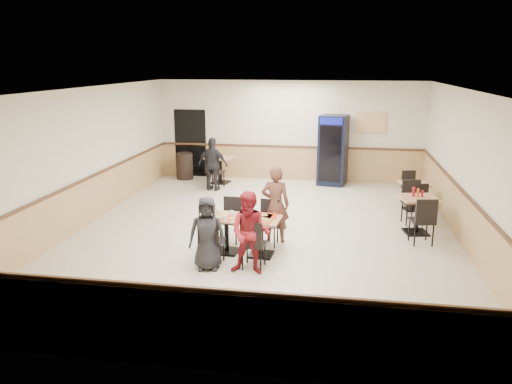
% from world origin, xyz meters
% --- Properties ---
extents(ground, '(10.00, 10.00, 0.00)m').
position_xyz_m(ground, '(0.00, 0.00, 0.00)').
color(ground, beige).
rests_on(ground, ground).
extents(room_shell, '(10.00, 10.00, 10.00)m').
position_xyz_m(room_shell, '(1.78, 2.55, 0.58)').
color(room_shell, silver).
rests_on(room_shell, ground).
extents(main_table, '(1.40, 0.77, 0.72)m').
position_xyz_m(main_table, '(-0.21, -1.29, 0.48)').
color(main_table, black).
rests_on(main_table, ground).
extents(main_chairs, '(1.31, 1.67, 0.92)m').
position_xyz_m(main_chairs, '(-0.25, -1.28, 0.46)').
color(main_chairs, black).
rests_on(main_chairs, ground).
extents(diner_woman_left, '(0.70, 0.53, 1.31)m').
position_xyz_m(diner_woman_left, '(-0.70, -2.07, 0.65)').
color(diner_woman_left, black).
rests_on(diner_woman_left, ground).
extents(diner_woman_right, '(0.73, 0.58, 1.45)m').
position_xyz_m(diner_woman_right, '(0.07, -2.13, 0.72)').
color(diner_woman_right, maroon).
rests_on(diner_woman_right, ground).
extents(diner_man_opposite, '(0.57, 0.39, 1.55)m').
position_xyz_m(diner_man_opposite, '(0.29, -0.50, 0.77)').
color(diner_man_opposite, brown).
rests_on(diner_man_opposite, ground).
extents(lone_diner, '(0.93, 0.54, 1.50)m').
position_xyz_m(lone_diner, '(-1.96, 3.30, 0.75)').
color(lone_diner, black).
rests_on(lone_diner, ground).
extents(tabletop_clutter, '(1.23, 0.68, 0.12)m').
position_xyz_m(tabletop_clutter, '(-0.16, -1.32, 0.74)').
color(tabletop_clutter, red).
rests_on(tabletop_clutter, main_table).
extents(side_table_near, '(0.85, 0.85, 0.79)m').
position_xyz_m(side_table_near, '(3.18, 0.47, 0.52)').
color(side_table_near, black).
rests_on(side_table_near, ground).
extents(side_table_near_chair_south, '(0.54, 0.54, 1.00)m').
position_xyz_m(side_table_near_chair_south, '(3.18, -0.16, 0.50)').
color(side_table_near_chair_south, black).
rests_on(side_table_near_chair_south, ground).
extents(side_table_near_chair_north, '(0.54, 0.54, 1.00)m').
position_xyz_m(side_table_near_chair_north, '(3.18, 1.10, 0.50)').
color(side_table_near_chair_north, black).
rests_on(side_table_near_chair_north, ground).
extents(side_table_far, '(0.77, 0.77, 0.68)m').
position_xyz_m(side_table_far, '(3.34, 2.23, 0.45)').
color(side_table_far, black).
rests_on(side_table_far, ground).
extents(side_table_far_chair_south, '(0.48, 0.48, 0.86)m').
position_xyz_m(side_table_far_chair_south, '(3.34, 1.69, 0.43)').
color(side_table_far_chair_south, black).
rests_on(side_table_far_chair_south, ground).
extents(side_table_far_chair_north, '(0.48, 0.48, 0.86)m').
position_xyz_m(side_table_far_chair_north, '(3.34, 2.77, 0.43)').
color(side_table_far_chair_north, black).
rests_on(side_table_far_chair_north, ground).
extents(condiment_caddy, '(0.23, 0.06, 0.20)m').
position_xyz_m(condiment_caddy, '(3.15, 0.52, 0.88)').
color(condiment_caddy, '#9F0B1A').
rests_on(condiment_caddy, side_table_near).
extents(back_table, '(0.88, 0.88, 0.80)m').
position_xyz_m(back_table, '(-1.96, 4.20, 0.53)').
color(back_table, black).
rests_on(back_table, ground).
extents(back_table_chair_lone, '(0.55, 0.55, 1.01)m').
position_xyz_m(back_table_chair_lone, '(-1.96, 3.56, 0.51)').
color(back_table_chair_lone, black).
rests_on(back_table_chair_lone, ground).
extents(pepsi_cooler, '(0.90, 0.90, 2.04)m').
position_xyz_m(pepsi_cooler, '(1.33, 4.59, 1.02)').
color(pepsi_cooler, black).
rests_on(pepsi_cooler, ground).
extents(trash_bin, '(0.51, 0.51, 0.81)m').
position_xyz_m(trash_bin, '(-3.18, 4.55, 0.40)').
color(trash_bin, black).
rests_on(trash_bin, ground).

